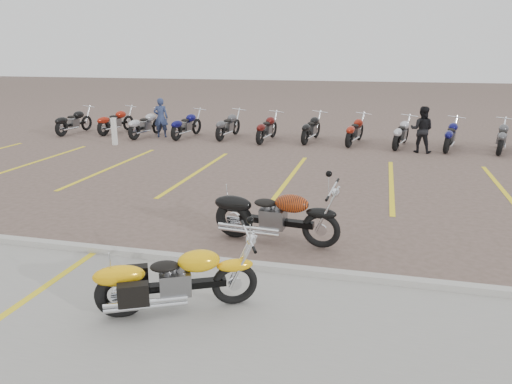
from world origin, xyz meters
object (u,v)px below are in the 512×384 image
yellow_cruiser (174,281)px  bollard (114,131)px  flame_cruiser (274,217)px  person_a (161,118)px  person_b (422,130)px

yellow_cruiser → bollard: bollard is taller
yellow_cruiser → flame_cruiser: (0.74, 2.77, 0.04)m
yellow_cruiser → flame_cruiser: flame_cruiser is taller
person_a → bollard: person_a is taller
person_a → person_b: person_b is taller
person_b → bollard: person_b is taller
flame_cruiser → person_b: (3.11, 9.37, 0.31)m
flame_cruiser → yellow_cruiser: bearing=-99.1°
flame_cruiser → person_a: bearing=129.9°
flame_cruiser → person_a: size_ratio=1.50×
flame_cruiser → bollard: 11.21m
yellow_cruiser → bollard: 12.92m
yellow_cruiser → bollard: size_ratio=1.97×
person_b → yellow_cruiser: bearing=83.7°
yellow_cruiser → person_b: size_ratio=1.25×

